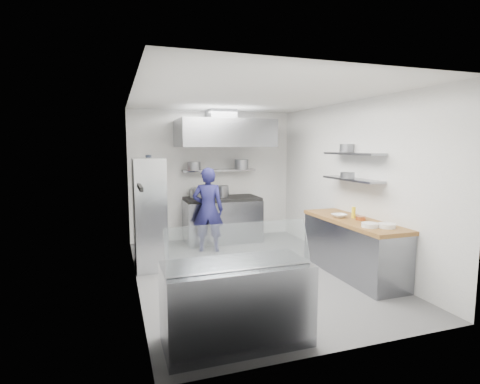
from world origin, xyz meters
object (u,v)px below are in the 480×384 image
object	(u,v)px
gas_range	(222,221)
wire_rack	(149,213)
chef	(208,210)
display_case	(236,303)

from	to	relation	value
gas_range	wire_rack	bearing A→B (deg)	-142.44
gas_range	chef	bearing A→B (deg)	-125.71
display_case	wire_rack	bearing A→B (deg)	102.17
gas_range	chef	size ratio (longest dim) A/B	0.97
gas_range	display_case	world-z (taller)	gas_range
gas_range	wire_rack	world-z (taller)	wire_rack
chef	wire_rack	distance (m)	1.31
chef	wire_rack	xyz separation A→B (m)	(-1.16, -0.60, 0.10)
chef	display_case	xyz separation A→B (m)	(-0.55, -3.45, -0.40)
wire_rack	chef	bearing A→B (deg)	27.43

